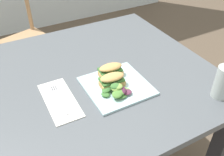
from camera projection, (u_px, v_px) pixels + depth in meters
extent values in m
cube|color=#51565B|center=(80.00, 82.00, 1.12)|extent=(1.19, 0.97, 0.03)
cube|color=#2D2D33|center=(217.00, 155.00, 1.26)|extent=(0.07, 0.07, 0.71)
cube|color=#2D2D33|center=(129.00, 69.00, 1.84)|extent=(0.07, 0.07, 0.71)
cylinder|color=tan|center=(24.00, 87.00, 1.90)|extent=(0.03, 0.03, 0.43)
cylinder|color=tan|center=(61.00, 68.00, 2.09)|extent=(0.03, 0.03, 0.43)
cylinder|color=tan|center=(2.00, 69.00, 2.09)|extent=(0.03, 0.03, 0.43)
cylinder|color=tan|center=(38.00, 53.00, 2.28)|extent=(0.03, 0.03, 0.43)
cube|color=tan|center=(26.00, 45.00, 1.95)|extent=(0.50, 0.50, 0.02)
cylinder|color=tan|center=(27.00, 5.00, 2.02)|extent=(0.03, 0.03, 0.42)
cube|color=silver|center=(117.00, 86.00, 1.07)|extent=(0.26, 0.26, 0.01)
cube|color=tan|center=(112.00, 83.00, 1.05)|extent=(0.10, 0.06, 0.02)
cube|color=#3D7033|center=(112.00, 80.00, 1.05)|extent=(0.10, 0.07, 0.01)
ellipsoid|color=tan|center=(112.00, 77.00, 1.03)|extent=(0.11, 0.06, 0.02)
cube|color=tan|center=(111.00, 73.00, 1.11)|extent=(0.10, 0.06, 0.02)
cube|color=#3D7033|center=(110.00, 70.00, 1.10)|extent=(0.10, 0.07, 0.01)
ellipsoid|color=tan|center=(111.00, 67.00, 1.09)|extent=(0.11, 0.06, 0.02)
ellipsoid|color=#6B9E47|center=(124.00, 90.00, 1.03)|extent=(0.07, 0.07, 0.01)
ellipsoid|color=#602D47|center=(119.00, 89.00, 1.02)|extent=(0.04, 0.05, 0.02)
ellipsoid|color=#3D7033|center=(122.00, 94.00, 1.00)|extent=(0.07, 0.06, 0.01)
ellipsoid|color=#518438|center=(119.00, 91.00, 1.01)|extent=(0.05, 0.06, 0.02)
ellipsoid|color=#518438|center=(118.00, 88.00, 1.02)|extent=(0.05, 0.06, 0.02)
ellipsoid|color=#4C2338|center=(117.00, 86.00, 1.01)|extent=(0.05, 0.07, 0.02)
ellipsoid|color=#84A84C|center=(118.00, 86.00, 1.01)|extent=(0.05, 0.05, 0.02)
ellipsoid|color=#6B9E47|center=(119.00, 88.00, 1.02)|extent=(0.03, 0.04, 0.01)
ellipsoid|color=#602D47|center=(126.00, 92.00, 1.01)|extent=(0.05, 0.05, 0.01)
ellipsoid|color=#3D7033|center=(106.00, 94.00, 1.00)|extent=(0.04, 0.04, 0.01)
ellipsoid|color=#3D7033|center=(108.00, 89.00, 1.02)|extent=(0.07, 0.06, 0.02)
ellipsoid|color=#4C2338|center=(123.00, 90.00, 1.01)|extent=(0.04, 0.05, 0.01)
ellipsoid|color=#84A84C|center=(115.00, 88.00, 1.01)|extent=(0.05, 0.05, 0.02)
ellipsoid|color=#3D7033|center=(115.00, 86.00, 1.01)|extent=(0.05, 0.05, 0.02)
ellipsoid|color=#518438|center=(117.00, 94.00, 0.99)|extent=(0.06, 0.06, 0.02)
ellipsoid|color=#6B9E47|center=(108.00, 85.00, 1.05)|extent=(0.06, 0.05, 0.01)
cube|color=silver|center=(60.00, 100.00, 1.00)|extent=(0.11, 0.26, 0.00)
cube|color=silver|center=(62.00, 103.00, 0.98)|extent=(0.02, 0.14, 0.00)
cube|color=silver|center=(54.00, 89.00, 1.05)|extent=(0.03, 0.05, 0.00)
cube|color=#38383D|center=(56.00, 87.00, 1.05)|extent=(0.00, 0.03, 0.00)
cube|color=#38383D|center=(54.00, 88.00, 1.05)|extent=(0.00, 0.03, 0.00)
cube|color=#38383D|center=(52.00, 89.00, 1.05)|extent=(0.00, 0.03, 0.00)
cylinder|color=#472819|center=(222.00, 86.00, 1.00)|extent=(0.06, 0.06, 0.09)
cylinder|color=#B2BCB7|center=(223.00, 82.00, 0.98)|extent=(0.07, 0.07, 0.14)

